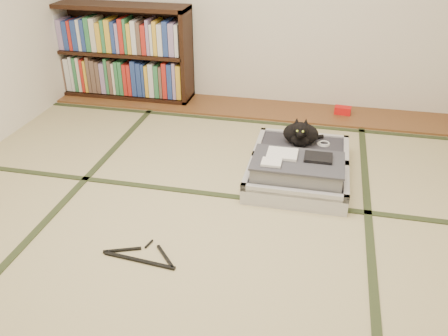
# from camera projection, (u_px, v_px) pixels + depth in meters

# --- Properties ---
(floor) EXTENTS (4.50, 4.50, 0.00)m
(floor) POSITION_uv_depth(u_px,v_px,m) (204.00, 229.00, 2.93)
(floor) COLOR #CBBB87
(floor) RESTS_ON ground
(wood_strip) EXTENTS (4.00, 0.50, 0.02)m
(wood_strip) POSITION_uv_depth(u_px,v_px,m) (256.00, 109.00, 4.63)
(wood_strip) COLOR brown
(wood_strip) RESTS_ON ground
(red_item) EXTENTS (0.16, 0.10, 0.07)m
(red_item) POSITION_uv_depth(u_px,v_px,m) (343.00, 110.00, 4.48)
(red_item) COLOR red
(red_item) RESTS_ON wood_strip
(tatami_borders) EXTENTS (4.00, 4.50, 0.01)m
(tatami_borders) POSITION_uv_depth(u_px,v_px,m) (222.00, 188.00, 3.35)
(tatami_borders) COLOR #2D381E
(tatami_borders) RESTS_ON ground
(bookcase) EXTENTS (1.42, 0.33, 0.92)m
(bookcase) POSITION_uv_depth(u_px,v_px,m) (121.00, 54.00, 4.74)
(bookcase) COLOR black
(bookcase) RESTS_ON wood_strip
(suitcase) EXTENTS (0.70, 0.94, 0.28)m
(suitcase) POSITION_uv_depth(u_px,v_px,m) (299.00, 167.00, 3.43)
(suitcase) COLOR #B8B8BD
(suitcase) RESTS_ON floor
(cat) EXTENTS (0.31, 0.31, 0.25)m
(cat) POSITION_uv_depth(u_px,v_px,m) (301.00, 134.00, 3.61)
(cat) COLOR black
(cat) RESTS_ON suitcase
(cable_coil) EXTENTS (0.10, 0.10, 0.02)m
(cable_coil) POSITION_uv_depth(u_px,v_px,m) (324.00, 144.00, 3.65)
(cable_coil) COLOR white
(cable_coil) RESTS_ON suitcase
(hanger) EXTENTS (0.45, 0.22, 0.01)m
(hanger) POSITION_uv_depth(u_px,v_px,m) (142.00, 257.00, 2.69)
(hanger) COLOR black
(hanger) RESTS_ON floor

